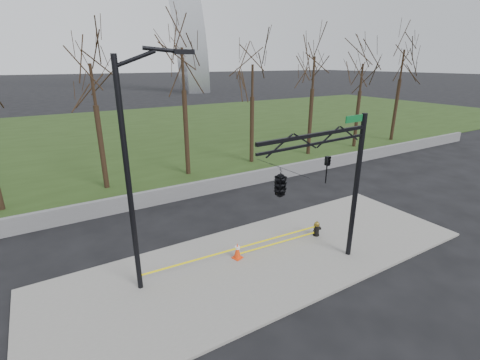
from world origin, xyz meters
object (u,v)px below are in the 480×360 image
fire_hydrant (317,229)px  street_light (134,165)px  traffic_cone (237,251)px  traffic_signal_mast (298,178)px

fire_hydrant → street_light: street_light is taller
traffic_cone → street_light: bearing=178.4°
traffic_signal_mast → fire_hydrant: bearing=29.6°
fire_hydrant → traffic_cone: 4.16m
traffic_cone → traffic_signal_mast: bearing=-68.0°
traffic_cone → traffic_signal_mast: (0.95, -2.35, 3.70)m
traffic_cone → street_light: size_ratio=0.09×
street_light → traffic_cone: bearing=14.0°
fire_hydrant → traffic_signal_mast: traffic_signal_mast is taller
street_light → traffic_signal_mast: street_light is taller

